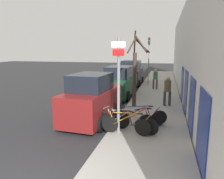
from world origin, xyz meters
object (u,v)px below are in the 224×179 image
Objects in this scene: traffic_light at (149,53)px; street_tree at (135,72)px; pedestrian_near at (168,89)px; pedestrian_far at (155,77)px; signpost at (119,83)px; parked_car_1 at (120,83)px; parked_car_0 at (92,100)px; bicycle_4 at (141,116)px; bicycle_0 at (130,125)px; bicycle_3 at (140,119)px; parked_car_2 at (131,74)px; bicycle_2 at (127,121)px; bicycle_1 at (122,122)px.

street_tree is at bearing -90.02° from traffic_light.
pedestrian_near is 5.40m from pedestrian_far.
signpost is 7.53m from parked_car_1.
parked_car_0 reaches higher than parked_car_1.
pedestrian_near is at bearing -32.69° from bicycle_4.
bicycle_4 is at bearing -67.81° from parked_car_1.
traffic_light reaches higher than street_tree.
street_tree is 9.24m from traffic_light.
pedestrian_far is at bearing 51.00° from parked_car_1.
bicycle_3 is (0.31, 0.80, -0.01)m from bicycle_0.
bicycle_0 is 2.62m from parked_car_0.
bicycle_4 is 0.53× the size of parked_car_0.
parked_car_1 is at bearing 4.37° from bicycle_4.
parked_car_1 is 1.11× the size of parked_car_2.
parked_car_1 is at bearing 129.54° from pedestrian_near.
bicycle_0 is 1.12× the size of bicycle_3.
signpost reaches higher than parked_car_2.
pedestrian_far is 6.14m from street_tree.
traffic_light reaches higher than bicycle_2.
bicycle_0 is 1.24m from bicycle_4.
pedestrian_far is 3.83m from traffic_light.
bicycle_1 is 12.93m from parked_car_2.
parked_car_2 reaches higher than bicycle_4.
signpost reaches higher than bicycle_4.
parked_car_1 is at bearing 93.13° from parked_car_0.
bicycle_0 is 1.32× the size of pedestrian_far.
bicycle_4 is (0.78, 1.07, -1.61)m from signpost.
bicycle_0 is 0.43m from bicycle_2.
parked_car_2 reaches higher than parked_car_0.
pedestrian_far is at bearing -75.20° from traffic_light.
street_tree is (1.58, -3.21, 1.16)m from parked_car_1.
street_tree is (-0.24, 3.82, 1.64)m from bicycle_2.
bicycle_0 is 0.53× the size of parked_car_0.
bicycle_0 is 13.13m from parked_car_2.
bicycle_3 is at bearing -13.07° from parked_car_0.
bicycle_1 is 13.49m from traffic_light.
parked_car_0 is 0.94× the size of traffic_light.
bicycle_4 is at bearing -15.15° from bicycle_0.
bicycle_3 is 0.88× the size of bicycle_4.
pedestrian_near is 2.19m from street_tree.
pedestrian_near reaches higher than bicycle_2.
traffic_light is at bearing 89.62° from signpost.
bicycle_0 is 5.13m from pedestrian_near.
pedestrian_far is at bearing 81.92° from street_tree.
bicycle_1 is at bearing 110.29° from bicycle_3.
parked_car_1 is 4.24m from pedestrian_near.
bicycle_4 is 3.50m from street_tree.
street_tree is at bearing -61.70° from parked_car_1.
parked_car_2 is (-1.99, 12.97, 0.55)m from bicycle_0.
pedestrian_near is 0.39× the size of traffic_light.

